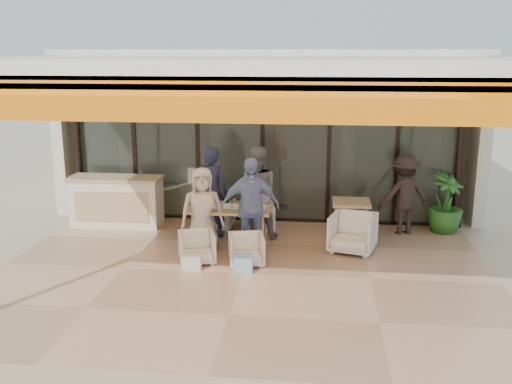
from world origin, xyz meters
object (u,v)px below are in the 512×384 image
chair_near_right (246,248)px  diner_cream (202,211)px  chair_far_left (217,213)px  side_chair (353,231)px  diner_grey (256,193)px  side_table (351,207)px  standing_woman (404,195)px  dining_table (230,209)px  host_counter (116,201)px  diner_navy (212,192)px  chair_near_left (197,246)px  diner_periwinkle (250,207)px  chair_far_right (259,216)px  potted_palm (446,203)px

chair_near_right → diner_cream: (-0.84, 0.50, 0.48)m
chair_far_left → side_chair: bearing=161.0°
diner_grey → side_table: (1.79, 0.18, -0.26)m
standing_woman → chair_far_left: bearing=-16.4°
dining_table → diner_cream: bearing=-132.0°
dining_table → chair_near_right: 1.12m
host_counter → diner_grey: diner_grey is taller
diner_navy → side_table: bearing=-166.5°
chair_near_left → diner_periwinkle: diner_periwinkle is taller
chair_far_right → diner_periwinkle: size_ratio=0.35×
side_table → dining_table: bearing=-164.4°
diner_grey → side_chair: diner_grey is taller
chair_far_right → diner_cream: 1.70m
dining_table → diner_navy: bearing=132.9°
chair_far_left → chair_near_left: (0.00, -1.90, -0.03)m
chair_far_left → diner_cream: diner_cream is taller
chair_near_left → diner_navy: (0.00, 1.40, 0.59)m
chair_far_left → side_table: 2.67m
diner_grey → diner_cream: (-0.84, -0.90, -0.12)m
side_table → side_chair: size_ratio=0.96×
chair_near_right → diner_grey: diner_grey is taller
chair_far_right → chair_near_left: size_ratio=1.04×
chair_far_left → diner_cream: (0.00, -1.40, 0.44)m
chair_near_right → chair_near_left: bearing=167.4°
chair_near_right → standing_woman: (2.82, 1.99, 0.50)m
chair_far_right → diner_periwinkle: (-0.00, -1.40, 0.56)m
diner_grey → side_chair: bearing=151.1°
host_counter → chair_far_right: host_counter is taller
side_chair → potted_palm: potted_palm is taller
chair_far_right → diner_periwinkle: bearing=78.6°
chair_near_left → side_chair: side_chair is taller
side_chair → standing_woman: 1.60m
chair_near_left → side_chair: (2.63, 0.83, 0.09)m
side_table → side_chair: 0.79m
chair_near_left → diner_navy: diner_navy is taller
diner_grey → side_table: bearing=174.5°
chair_far_left → side_chair: size_ratio=0.85×
diner_cream → side_table: (2.63, 1.08, -0.14)m
diner_navy → potted_palm: 4.56m
dining_table → diner_grey: bearing=46.0°
diner_navy → diner_periwinkle: (0.84, -0.90, -0.01)m
host_counter → potted_palm: size_ratio=1.54×
diner_navy → side_table: (2.63, 0.18, -0.25)m
chair_far_right → chair_near_left: (-0.84, -1.90, -0.01)m
host_counter → chair_far_right: bearing=0.9°
chair_near_left → potted_palm: potted_palm is taller
diner_navy → chair_far_left: bearing=-80.3°
chair_near_right → chair_far_right: bearing=77.4°
host_counter → diner_cream: bearing=-33.4°
chair_far_right → side_table: size_ratio=0.83×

